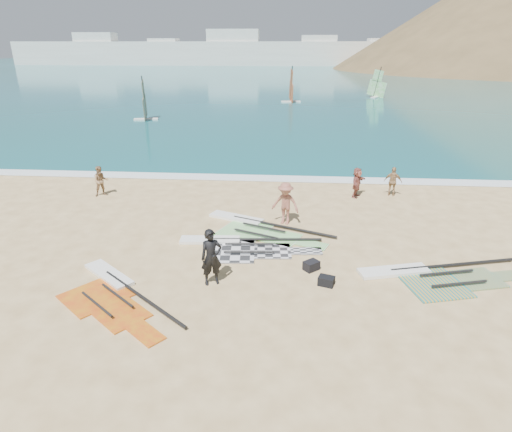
# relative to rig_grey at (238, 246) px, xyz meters

# --- Properties ---
(ground) EXTENTS (300.00, 300.00, 0.00)m
(ground) POSITION_rel_rig_grey_xyz_m (1.18, -3.22, -0.05)
(ground) COLOR #E0BF83
(ground) RESTS_ON ground
(sea) EXTENTS (300.00, 240.00, 0.06)m
(sea) POSITION_rel_rig_grey_xyz_m (1.18, 128.78, -0.05)
(sea) COLOR #0B514C
(sea) RESTS_ON ground
(surf_line) EXTENTS (300.00, 1.20, 0.04)m
(surf_line) POSITION_rel_rig_grey_xyz_m (1.18, 9.08, -0.05)
(surf_line) COLOR white
(surf_line) RESTS_ON ground
(far_town) EXTENTS (160.00, 8.00, 12.00)m
(far_town) POSITION_rel_rig_grey_xyz_m (-14.55, 146.78, 4.44)
(far_town) COLOR white
(far_town) RESTS_ON ground
(rig_grey) EXTENTS (5.65, 2.28, 0.20)m
(rig_grey) POSITION_rel_rig_grey_xyz_m (0.00, 0.00, 0.00)
(rig_grey) COLOR #2A2A2C
(rig_grey) RESTS_ON ground
(rig_green) EXTENTS (5.61, 3.73, 0.20)m
(rig_green) POSITION_rel_rig_grey_xyz_m (0.52, 1.87, 0.00)
(rig_green) COLOR green
(rig_green) RESTS_ON ground
(rig_orange) EXTENTS (5.93, 3.09, 0.20)m
(rig_orange) POSITION_rel_rig_grey_xyz_m (6.86, -1.79, 0.00)
(rig_orange) COLOR orange
(rig_orange) RESTS_ON ground
(rig_red) EXTENTS (4.51, 4.54, 0.20)m
(rig_red) POSITION_rel_rig_grey_xyz_m (-3.56, -3.64, -0.00)
(rig_red) COLOR red
(rig_red) RESTS_ON ground
(gear_bag_near) EXTENTS (0.63, 0.62, 0.33)m
(gear_bag_near) POSITION_rel_rig_grey_xyz_m (2.79, -1.61, 0.11)
(gear_bag_near) COLOR black
(gear_bag_near) RESTS_ON ground
(gear_bag_far) EXTENTS (0.60, 0.50, 0.31)m
(gear_bag_far) POSITION_rel_rig_grey_xyz_m (3.24, -2.60, 0.10)
(gear_bag_far) COLOR black
(gear_bag_far) RESTS_ON ground
(person_wetsuit) EXTENTS (0.83, 0.70, 1.92)m
(person_wetsuit) POSITION_rel_rig_grey_xyz_m (-0.51, -2.78, 0.91)
(person_wetsuit) COLOR black
(person_wetsuit) RESTS_ON ground
(beachgoer_left) EXTENTS (0.96, 0.90, 1.57)m
(beachgoer_left) POSITION_rel_rig_grey_xyz_m (-7.72, 5.48, 0.73)
(beachgoer_left) COLOR #977450
(beachgoer_left) RESTS_ON ground
(beachgoer_mid) EXTENTS (1.37, 1.03, 1.88)m
(beachgoer_mid) POSITION_rel_rig_grey_xyz_m (1.80, 2.49, 0.89)
(beachgoer_mid) COLOR #9D5A49
(beachgoer_mid) RESTS_ON ground
(beachgoer_back) EXTENTS (0.97, 0.62, 1.53)m
(beachgoer_back) POSITION_rel_rig_grey_xyz_m (7.28, 6.63, 0.71)
(beachgoer_back) COLOR #A37F55
(beachgoer_back) RESTS_ON ground
(beachgoer_right) EXTENTS (1.06, 1.49, 1.55)m
(beachgoer_right) POSITION_rel_rig_grey_xyz_m (5.40, 6.31, 0.73)
(beachgoer_right) COLOR #9E5449
(beachgoer_right) RESTS_ON ground
(windsurfer_left) EXTENTS (2.53, 2.93, 4.45)m
(windsurfer_left) POSITION_rel_rig_grey_xyz_m (-12.95, 28.79, 1.24)
(windsurfer_left) COLOR white
(windsurfer_left) RESTS_ON ground
(windsurfer_centre) EXTENTS (2.68, 3.15, 4.74)m
(windsurfer_centre) POSITION_rel_rig_grey_xyz_m (1.96, 44.33, 1.31)
(windsurfer_centre) COLOR white
(windsurfer_centre) RESTS_ON ground
(windsurfer_right) EXTENTS (2.54, 2.40, 4.36)m
(windsurfer_right) POSITION_rel_rig_grey_xyz_m (14.35, 50.69, 1.23)
(windsurfer_right) COLOR white
(windsurfer_right) RESTS_ON ground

